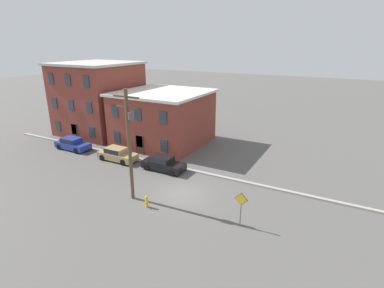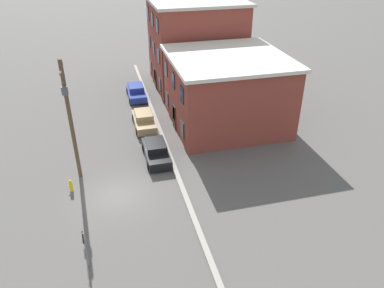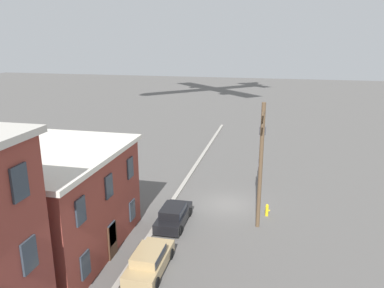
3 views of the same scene
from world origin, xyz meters
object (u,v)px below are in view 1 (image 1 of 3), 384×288
Objects in this scene: car_blue at (72,143)px; utility_pole at (129,140)px; caution_sign at (241,204)px; fire_hydrant at (147,201)px; car_tan at (117,154)px; car_black at (163,163)px.

car_blue is 15.84m from utility_pole.
fire_hydrant is at bearing -171.75° from caution_sign.
utility_pole is at bearing -40.20° from car_tan.
car_blue is at bearing 156.91° from utility_pole.
car_tan is 16.88m from caution_sign.
caution_sign is at bearing -28.62° from car_black.
utility_pole is at bearing -23.09° from car_blue.
car_tan is at bearing 139.80° from utility_pole.
car_tan is 1.00× the size of car_black.
car_blue is at bearing 178.77° from car_tan.
caution_sign is 9.70m from utility_pole.
car_tan is at bearing 143.55° from fire_hydrant.
fire_hydrant is at bearing -22.57° from car_blue.
utility_pole is (1.05, -5.99, 4.32)m from car_black.
car_tan is 4.58× the size of fire_hydrant.
fire_hydrant is at bearing -18.33° from utility_pole.
fire_hydrant is (8.69, -6.42, -0.27)m from car_tan.
car_blue is 0.49× the size of utility_pole.
fire_hydrant is (15.82, -6.58, -0.27)m from car_blue.
caution_sign is 7.46m from fire_hydrant.
car_black is 11.59m from caution_sign.
utility_pole is (-9.08, -0.46, 3.36)m from caution_sign.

